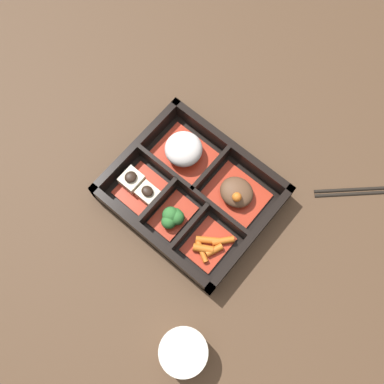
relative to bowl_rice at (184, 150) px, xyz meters
name	(u,v)px	position (x,y,z in m)	size (l,w,h in m)	color
ground_plane	(192,196)	(0.07, -0.05, -0.03)	(3.00, 3.00, 0.00)	#4C3523
bento_base	(192,195)	(0.07, -0.05, -0.03)	(0.29, 0.25, 0.01)	black
bento_rim	(191,193)	(0.07, -0.06, -0.01)	(0.29, 0.25, 0.05)	black
bowl_rice	(184,150)	(0.00, 0.00, 0.00)	(0.11, 0.09, 0.05)	#B22D19
bowl_stew	(236,193)	(0.13, 0.00, -0.01)	(0.11, 0.09, 0.05)	#B22D19
bowl_tofu	(139,186)	(-0.02, -0.11, -0.01)	(0.08, 0.09, 0.04)	#B22D19
bowl_greens	(174,217)	(0.07, -0.11, -0.01)	(0.06, 0.09, 0.04)	#B22D19
bowl_carrots	(209,245)	(0.15, -0.11, -0.02)	(0.07, 0.09, 0.02)	#B22D19
tea_cup	(184,352)	(0.24, -0.28, 0.00)	(0.08, 0.08, 0.06)	beige
chopsticks	(376,190)	(0.33, 0.19, -0.03)	(0.19, 0.18, 0.01)	black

